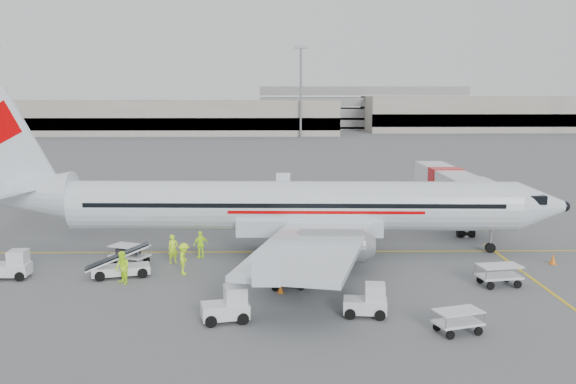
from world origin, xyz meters
name	(u,v)px	position (x,y,z in m)	size (l,w,h in m)	color
ground	(288,252)	(0.00, 0.00, 0.00)	(360.00, 360.00, 0.00)	#56595B
stripe_lead	(288,252)	(0.00, 0.00, 0.01)	(44.00, 0.20, 0.01)	yellow
stripe_cross	(542,286)	(14.00, -8.00, 0.01)	(0.20, 20.00, 0.01)	yellow
terminal_west	(130,117)	(-40.00, 130.00, 4.50)	(110.00, 22.00, 9.00)	gray
terminal_east	(520,114)	(70.00, 145.00, 5.00)	(90.00, 26.00, 10.00)	gray
parking_garage	(360,106)	(25.00, 160.00, 7.00)	(62.00, 24.00, 14.00)	slate
treeline	(280,117)	(0.00, 175.00, 3.00)	(300.00, 3.00, 6.00)	black
mast_center	(301,93)	(5.00, 118.00, 11.00)	(3.20, 1.20, 22.00)	slate
aircraft	(293,173)	(0.33, 0.00, 5.41)	(39.27, 30.78, 10.82)	silver
jet_bridge	(445,195)	(13.30, 10.45, 2.24)	(3.20, 17.05, 4.48)	silver
belt_loader	(120,257)	(-9.90, -5.79, 1.19)	(4.40, 1.65, 2.38)	silver
tug_fore	(365,300)	(3.47, -12.74, 0.80)	(2.06, 1.18, 1.59)	silver
tug_mid	(225,304)	(-3.19, -13.41, 0.84)	(2.18, 1.25, 1.69)	silver
tug_aft	(10,264)	(-16.21, -6.07, 0.83)	(2.16, 1.24, 1.67)	silver
cart_loaded_a	(287,278)	(-0.21, -8.15, 0.53)	(2.04, 1.21, 1.06)	silver
cart_loaded_b	(130,255)	(-10.02, -2.99, 0.61)	(2.34, 1.39, 1.22)	silver
cart_empty_a	(458,322)	(7.31, -15.07, 0.54)	(2.07, 1.22, 1.08)	silver
cart_empty_b	(499,275)	(11.59, -7.97, 0.60)	(2.31, 1.36, 1.20)	silver
cone_nose	(553,259)	(16.57, -3.44, 0.34)	(0.42, 0.42, 0.68)	orange
cone_port	(349,201)	(6.19, 18.61, 0.34)	(0.41, 0.41, 0.67)	orange
cone_stbd	(281,288)	(-0.57, -9.07, 0.27)	(0.33, 0.33, 0.53)	orange
crew_a	(173,249)	(-7.33, -2.77, 0.91)	(0.67, 0.44, 1.83)	#B6EB1B
crew_b	(122,268)	(-9.44, -7.28, 0.94)	(0.91, 0.71, 1.87)	#B6EB1B
crew_c	(184,259)	(-6.27, -5.37, 0.95)	(1.22, 0.70, 1.90)	#B6EB1B
crew_d	(201,244)	(-5.74, -1.50, 0.89)	(1.04, 0.43, 1.78)	#B6EB1B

